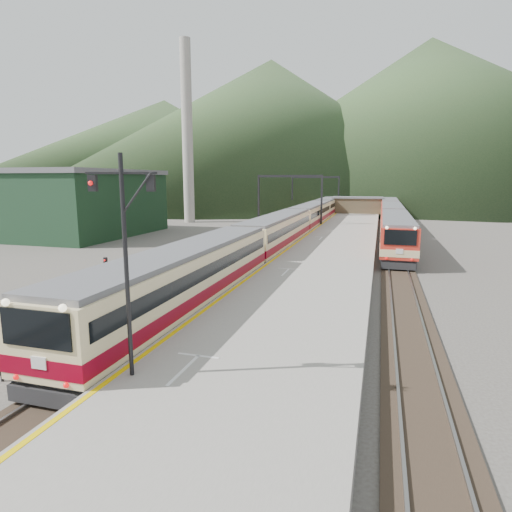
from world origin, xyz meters
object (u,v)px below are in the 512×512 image
(second_train, at_px, (392,216))
(worker, at_px, (70,315))
(main_train, at_px, (298,222))
(signal_mast, at_px, (125,244))

(second_train, relative_size, worker, 34.37)
(main_train, distance_m, signal_mast, 41.43)
(worker, bearing_deg, signal_mast, 166.79)
(signal_mast, bearing_deg, second_train, 80.40)
(main_train, xyz_separation_m, second_train, (11.50, 12.97, -0.08))
(main_train, bearing_deg, signal_mast, -86.76)
(second_train, distance_m, worker, 51.73)
(main_train, relative_size, worker, 47.90)
(signal_mast, bearing_deg, worker, 142.84)
(main_train, relative_size, second_train, 1.39)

